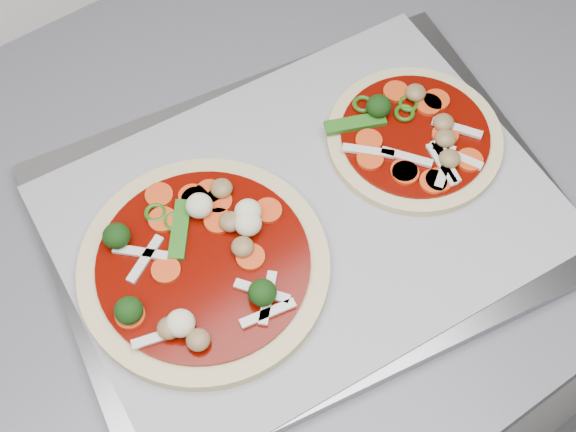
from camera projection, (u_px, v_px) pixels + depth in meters
base_cabinet at (454, 237)px, 1.26m from camera, size 3.60×0.60×0.86m
countertop at (529, 41)px, 0.87m from camera, size 3.60×0.60×0.04m
baking_tray at (304, 218)px, 0.73m from camera, size 0.49×0.40×0.01m
parchment at (304, 213)px, 0.72m from camera, size 0.45×0.34×0.00m
pizza_left at (203, 263)px, 0.68m from camera, size 0.29×0.29×0.04m
pizza_right at (414, 136)px, 0.75m from camera, size 0.21×0.21×0.03m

